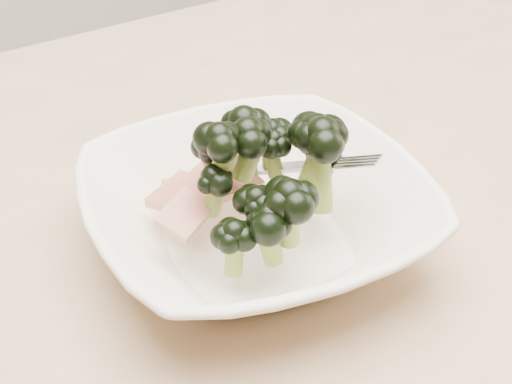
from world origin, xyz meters
TOP-DOWN VIEW (x-y plane):
  - dining_table at (0.00, 0.00)m, footprint 1.20×0.80m
  - broccoli_dish at (-0.07, -0.07)m, footprint 0.29×0.29m

SIDE VIEW (x-z plane):
  - dining_table at x=0.00m, z-range 0.28..1.03m
  - broccoli_dish at x=-0.07m, z-range 0.73..0.85m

